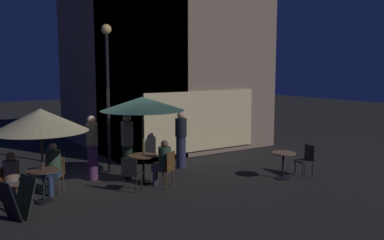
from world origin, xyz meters
TOP-DOWN VIEW (x-y plane):
  - ground_plane at (0.00, 0.00)m, footprint 60.00×60.00m
  - cafe_building at (3.41, 3.54)m, footprint 6.51×6.97m
  - street_lamp_near_corner at (0.52, 0.80)m, footprint 0.30×0.30m
  - menu_sandwich_board at (-2.58, -1.78)m, footprint 0.78×0.73m
  - cafe_table_0 at (-1.85, -1.00)m, footprint 0.72×0.72m
  - cafe_table_1 at (0.81, -0.85)m, footprint 0.78×0.78m
  - cafe_table_2 at (4.30, -2.60)m, footprint 0.67×0.67m
  - patio_umbrella_0 at (-1.85, -1.00)m, footprint 2.14×2.14m
  - patio_umbrella_1 at (0.81, -0.85)m, footprint 2.23×2.23m
  - cafe_chair_0 at (-1.38, -0.25)m, footprint 0.60×0.60m
  - cafe_chair_1 at (-2.54, -0.59)m, footprint 0.56×0.56m
  - cafe_chair_2 at (0.20, -1.37)m, footprint 0.59×0.59m
  - cafe_chair_3 at (1.17, -1.53)m, footprint 0.53×0.53m
  - cafe_chair_4 at (5.10, -2.76)m, footprint 0.51×0.51m
  - patron_seated_0 at (-1.45, -0.37)m, footprint 0.50×0.55m
  - patron_seated_1 at (-2.42, -0.66)m, footprint 0.54×0.50m
  - patron_seated_2 at (1.10, -1.40)m, footprint 0.47×0.53m
  - patron_standing_3 at (2.59, 0.08)m, footprint 0.36×0.36m
  - patron_standing_4 at (0.68, -0.13)m, footprint 0.34×0.34m
  - patron_standing_5 at (-0.20, 0.26)m, footprint 0.31×0.31m

SIDE VIEW (x-z plane):
  - ground_plane at x=0.00m, z-range 0.00..0.00m
  - menu_sandwich_board at x=-2.58m, z-range 0.01..0.87m
  - cafe_chair_0 at x=-1.38m, z-range 0.09..0.95m
  - cafe_chair_1 at x=-2.54m, z-range 0.09..0.95m
  - cafe_table_2 at x=4.30m, z-range 0.15..0.91m
  - cafe_chair_2 at x=0.20m, z-range 0.09..0.97m
  - cafe_chair_4 at x=5.10m, z-range 0.09..0.99m
  - cafe_chair_3 at x=1.17m, z-range 0.09..1.04m
  - cafe_table_0 at x=-1.85m, z-range 0.17..0.96m
  - cafe_table_1 at x=0.81m, z-range 0.20..0.98m
  - patron_seated_1 at x=-2.42m, z-range 0.08..1.29m
  - patron_seated_2 at x=1.10m, z-range 0.08..1.33m
  - patron_seated_0 at x=-1.45m, z-range 0.08..1.34m
  - patron_standing_3 at x=2.59m, z-range 0.01..1.78m
  - patron_standing_5 at x=-0.20m, z-range 0.02..1.83m
  - patron_standing_4 at x=0.68m, z-range 0.02..1.85m
  - patio_umbrella_0 at x=-1.85m, z-range 0.83..3.03m
  - patio_umbrella_1 at x=0.81m, z-range 0.98..3.34m
  - street_lamp_near_corner at x=0.52m, z-range 0.71..5.07m
  - cafe_building at x=3.41m, z-range -0.01..9.58m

